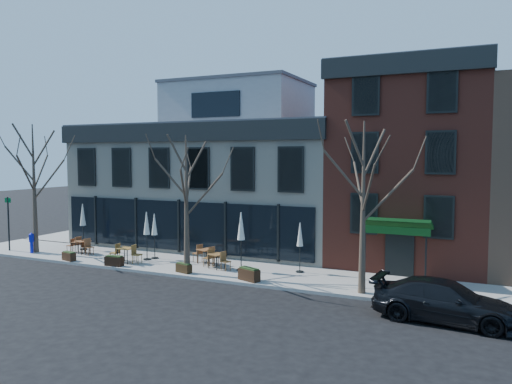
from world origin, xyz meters
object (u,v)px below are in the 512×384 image
at_px(parked_sedan, 445,301).
at_px(cafe_set_0, 83,245).
at_px(umbrella_0, 83,217).
at_px(call_box, 31,242).

distance_m(parked_sedan, cafe_set_0, 21.37).
bearing_deg(umbrella_0, cafe_set_0, -47.53).
xyz_separation_m(parked_sedan, cafe_set_0, (-21.06, 3.61, -0.11)).
bearing_deg(umbrella_0, call_box, -133.20).
relative_size(parked_sedan, call_box, 4.11).
bearing_deg(cafe_set_0, parked_sedan, -9.71).
bearing_deg(call_box, parked_sedan, -5.74).
height_order(parked_sedan, cafe_set_0, parked_sedan).
distance_m(parked_sedan, call_box, 24.19).
distance_m(cafe_set_0, umbrella_0, 2.10).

